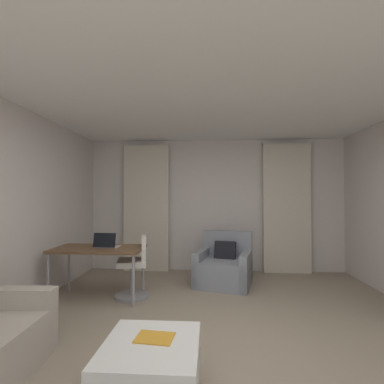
{
  "coord_description": "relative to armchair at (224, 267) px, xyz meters",
  "views": [
    {
      "loc": [
        -0.11,
        -2.67,
        1.43
      ],
      "look_at": [
        -0.36,
        1.32,
        1.52
      ],
      "focal_mm": 26.48,
      "sensor_mm": 36.0,
      "label": 1
    }
  ],
  "objects": [
    {
      "name": "ground_plane",
      "position": [
        -0.13,
        -2.1,
        -0.28
      ],
      "size": [
        12.0,
        12.0,
        0.0
      ],
      "primitive_type": "plane",
      "color": "gray"
    },
    {
      "name": "wall_window",
      "position": [
        -0.13,
        0.93,
        1.02
      ],
      "size": [
        5.12,
        0.06,
        2.6
      ],
      "color": "silver",
      "rests_on": "ground"
    },
    {
      "name": "ceiling",
      "position": [
        -0.13,
        -2.1,
        2.35
      ],
      "size": [
        5.12,
        6.12,
        0.06
      ],
      "primitive_type": "cube",
      "color": "white",
      "rests_on": "wall_left"
    },
    {
      "name": "curtain_left_panel",
      "position": [
        -1.5,
        0.8,
        0.97
      ],
      "size": [
        0.9,
        0.06,
        2.5
      ],
      "color": "beige",
      "rests_on": "ground"
    },
    {
      "name": "curtain_right_panel",
      "position": [
        1.25,
        0.8,
        0.97
      ],
      "size": [
        0.9,
        0.06,
        2.5
      ],
      "color": "beige",
      "rests_on": "ground"
    },
    {
      "name": "armchair",
      "position": [
        0.0,
        0.0,
        0.0
      ],
      "size": [
        1.04,
        1.02,
        0.86
      ],
      "color": "gray",
      "rests_on": "ground"
    },
    {
      "name": "desk",
      "position": [
        -1.84,
        -0.77,
        0.38
      ],
      "size": [
        1.27,
        0.66,
        0.72
      ],
      "color": "brown",
      "rests_on": "ground"
    },
    {
      "name": "desk_chair",
      "position": [
        -1.33,
        -0.69,
        0.11
      ],
      "size": [
        0.48,
        0.48,
        0.88
      ],
      "color": "gray",
      "rests_on": "ground"
    },
    {
      "name": "laptop",
      "position": [
        -1.72,
        -0.77,
        0.49
      ],
      "size": [
        0.33,
        0.26,
        0.22
      ],
      "color": "#ADADB2",
      "rests_on": "desk"
    },
    {
      "name": "coffee_table",
      "position": [
        -0.67,
        -2.7,
        -0.09
      ],
      "size": [
        0.7,
        0.75,
        0.38
      ],
      "color": "white",
      "rests_on": "ground"
    },
    {
      "name": "magazine_open",
      "position": [
        -0.65,
        -2.64,
        0.1
      ],
      "size": [
        0.3,
        0.23,
        0.01
      ],
      "color": "orange",
      "rests_on": "coffee_table"
    }
  ]
}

